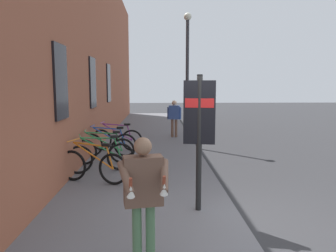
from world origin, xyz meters
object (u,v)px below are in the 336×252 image
object	(u,v)px
bicycle_leaning_wall	(93,166)
bicycle_beside_lamp	(109,144)
tourist_with_hotdogs	(144,189)
bicycle_nearest_sign	(117,139)
transit_info_sign	(199,121)
street_lamp	(187,67)
pedestrian_near_bus	(174,115)
bicycle_far_end	(100,157)
bicycle_by_door	(104,150)

from	to	relation	value
bicycle_leaning_wall	bicycle_beside_lamp	bearing A→B (deg)	0.70
tourist_with_hotdogs	bicycle_nearest_sign	bearing A→B (deg)	9.46
bicycle_leaning_wall	transit_info_sign	xyz separation A→B (m)	(-1.68, -2.19, 1.21)
transit_info_sign	street_lamp	world-z (taller)	street_lamp
bicycle_beside_lamp	pedestrian_near_bus	bearing A→B (deg)	-31.40
bicycle_far_end	bicycle_leaning_wall	bearing A→B (deg)	178.89
bicycle_by_door	transit_info_sign	world-z (taller)	transit_info_sign
transit_info_sign	tourist_with_hotdogs	distance (m)	2.10
tourist_with_hotdogs	street_lamp	xyz separation A→B (m)	(8.28, -1.30, 1.87)
bicycle_by_door	street_lamp	world-z (taller)	street_lamp
bicycle_by_door	bicycle_far_end	bearing A→B (deg)	-176.29
bicycle_beside_lamp	bicycle_nearest_sign	xyz separation A→B (m)	(0.89, -0.15, 0.00)
bicycle_beside_lamp	transit_info_sign	xyz separation A→B (m)	(-4.40, -2.23, 1.21)
bicycle_leaning_wall	tourist_with_hotdogs	distance (m)	3.77
street_lamp	bicycle_by_door	bearing A→B (deg)	139.13
bicycle_far_end	pedestrian_near_bus	size ratio (longest dim) A/B	1.10
pedestrian_near_bus	tourist_with_hotdogs	bearing A→B (deg)	174.72
transit_info_sign	street_lamp	size ratio (longest dim) A/B	0.50
bicycle_nearest_sign	pedestrian_near_bus	bearing A→B (deg)	-36.98
bicycle_leaning_wall	bicycle_by_door	size ratio (longest dim) A/B	0.96
bicycle_beside_lamp	bicycle_nearest_sign	world-z (taller)	same
bicycle_nearest_sign	bicycle_leaning_wall	bearing A→B (deg)	178.22
bicycle_by_door	tourist_with_hotdogs	distance (m)	5.44
bicycle_leaning_wall	bicycle_nearest_sign	bearing A→B (deg)	-1.78
pedestrian_near_bus	bicycle_by_door	bearing A→B (deg)	154.16
transit_info_sign	pedestrian_near_bus	distance (m)	8.10
bicycle_leaning_wall	bicycle_far_end	distance (m)	0.91
bicycle_leaning_wall	bicycle_nearest_sign	xyz separation A→B (m)	(3.61, -0.11, 0.00)
bicycle_nearest_sign	pedestrian_near_bus	xyz separation A→B (m)	(2.78, -2.09, 0.56)
bicycle_far_end	bicycle_nearest_sign	world-z (taller)	same
bicycle_nearest_sign	transit_info_sign	bearing A→B (deg)	-158.51
bicycle_by_door	bicycle_beside_lamp	xyz separation A→B (m)	(0.96, -0.00, 0.00)
bicycle_by_door	pedestrian_near_bus	world-z (taller)	pedestrian_near_bus
bicycle_far_end	bicycle_beside_lamp	world-z (taller)	same
bicycle_by_door	tourist_with_hotdogs	size ratio (longest dim) A/B	1.09
bicycle_leaning_wall	bicycle_by_door	bearing A→B (deg)	1.20
bicycle_far_end	bicycle_by_door	size ratio (longest dim) A/B	0.97
transit_info_sign	bicycle_by_door	bearing A→B (deg)	32.98
transit_info_sign	bicycle_leaning_wall	bearing A→B (deg)	52.50
bicycle_leaning_wall	tourist_with_hotdogs	size ratio (longest dim) A/B	1.05
bicycle_beside_lamp	tourist_with_hotdogs	size ratio (longest dim) A/B	1.10
bicycle_by_door	street_lamp	size ratio (longest dim) A/B	0.37
bicycle_far_end	street_lamp	world-z (taller)	street_lamp
bicycle_by_door	bicycle_nearest_sign	world-z (taller)	same
pedestrian_near_bus	street_lamp	bearing A→B (deg)	-166.30
bicycle_by_door	bicycle_beside_lamp	world-z (taller)	same
bicycle_nearest_sign	street_lamp	size ratio (longest dim) A/B	0.37
bicycle_beside_lamp	bicycle_nearest_sign	distance (m)	0.90
bicycle_by_door	street_lamp	bearing A→B (deg)	-40.87
bicycle_far_end	street_lamp	bearing A→B (deg)	-33.59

